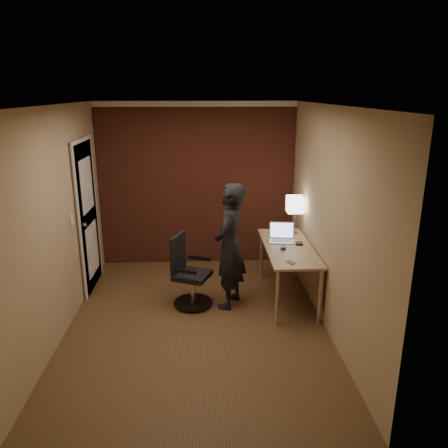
# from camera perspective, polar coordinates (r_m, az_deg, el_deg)

# --- Properties ---
(room) EXTENTS (4.00, 4.00, 4.00)m
(room) POSITION_cam_1_polar(r_m,az_deg,el_deg) (6.33, -6.11, 5.30)
(room) COLOR brown
(room) RESTS_ON ground
(desk) EXTENTS (0.60, 1.50, 0.73)m
(desk) POSITION_cam_1_polar(r_m,az_deg,el_deg) (5.72, 9.08, -4.08)
(desk) COLOR tan
(desk) RESTS_ON ground
(desk_lamp) EXTENTS (0.22, 0.22, 0.54)m
(desk_lamp) POSITION_cam_1_polar(r_m,az_deg,el_deg) (6.05, 9.28, 2.49)
(desk_lamp) COLOR silver
(desk_lamp) RESTS_ON desk
(laptop) EXTENTS (0.36, 0.30, 0.23)m
(laptop) POSITION_cam_1_polar(r_m,az_deg,el_deg) (5.86, 7.53, -1.52)
(laptop) COLOR silver
(laptop) RESTS_ON desk
(mouse) EXTENTS (0.09, 0.12, 0.03)m
(mouse) POSITION_cam_1_polar(r_m,az_deg,el_deg) (5.55, 7.75, -3.10)
(mouse) COLOR black
(mouse) RESTS_ON desk
(phone) EXTENTS (0.09, 0.13, 0.01)m
(phone) POSITION_cam_1_polar(r_m,az_deg,el_deg) (5.14, 8.76, -4.96)
(phone) COLOR black
(phone) RESTS_ON desk
(wallet) EXTENTS (0.10, 0.12, 0.02)m
(wallet) POSITION_cam_1_polar(r_m,az_deg,el_deg) (5.75, 9.80, -2.53)
(wallet) COLOR black
(wallet) RESTS_ON desk
(office_chair) EXTENTS (0.54, 0.58, 0.91)m
(office_chair) POSITION_cam_1_polar(r_m,az_deg,el_deg) (5.58, -4.68, -6.74)
(office_chair) COLOR black
(office_chair) RESTS_ON ground
(person) EXTENTS (0.58, 0.68, 1.59)m
(person) POSITION_cam_1_polar(r_m,az_deg,el_deg) (5.41, 0.76, -2.92)
(person) COLOR black
(person) RESTS_ON ground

